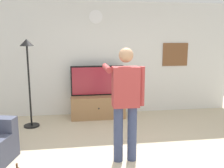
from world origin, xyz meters
name	(u,v)px	position (x,y,z in m)	size (l,w,h in m)	color
back_wall	(104,59)	(0.00, 2.95, 1.35)	(6.40, 0.10, 2.70)	silver
tv_stand	(98,106)	(-0.20, 2.60, 0.26)	(1.24, 0.57, 0.52)	#997047
television	(97,81)	(-0.20, 2.65, 0.87)	(1.23, 0.07, 0.70)	black
wall_clock	(96,17)	(-0.20, 2.89, 2.34)	(0.31, 0.31, 0.03)	white
framed_picture	(175,54)	(1.79, 2.90, 1.44)	(0.65, 0.04, 0.57)	brown
floor_lamp	(28,65)	(-1.65, 2.16, 1.31)	(0.32, 0.32, 1.83)	black
person_standing_nearer_lamp	(125,99)	(0.03, 0.45, 0.96)	(0.57, 0.78, 1.71)	#384266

